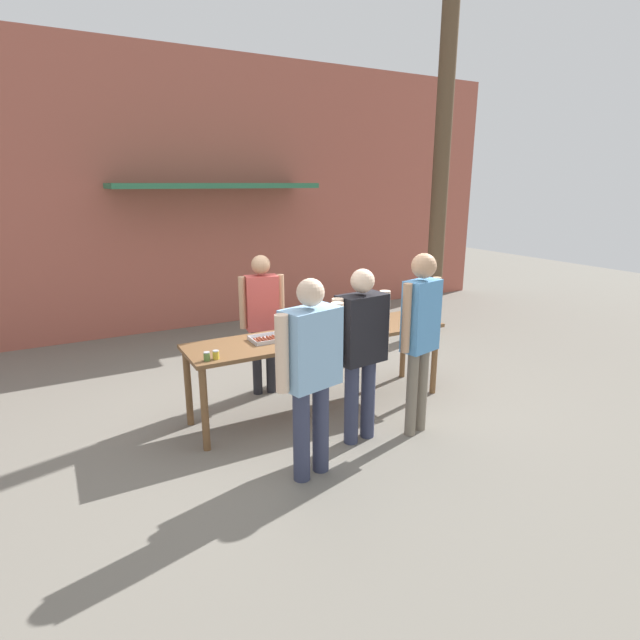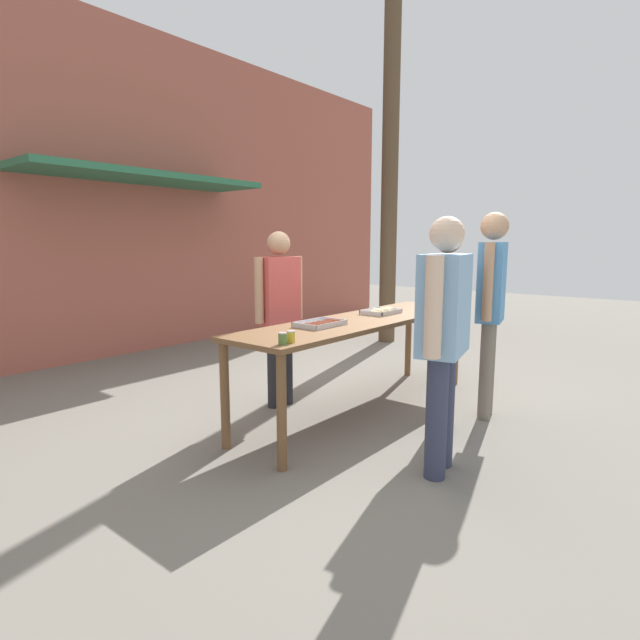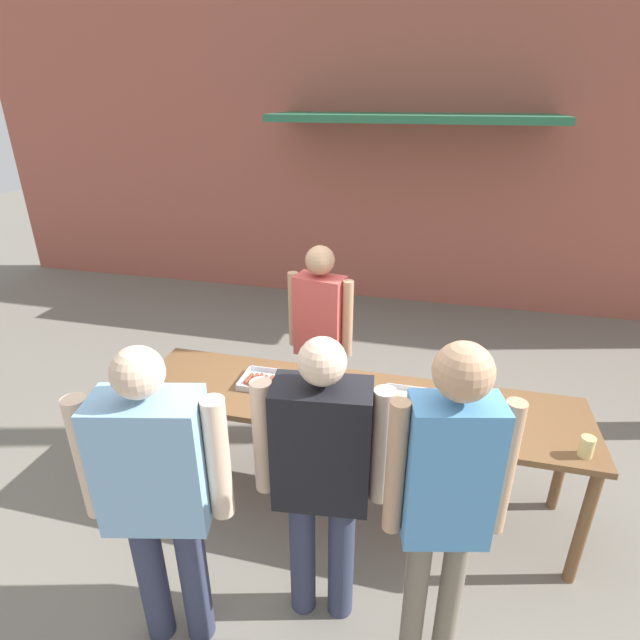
{
  "view_description": "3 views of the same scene",
  "coord_description": "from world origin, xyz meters",
  "px_view_note": "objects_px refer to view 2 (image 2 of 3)",
  "views": [
    {
      "loc": [
        -2.48,
        -4.52,
        2.44
      ],
      "look_at": [
        0.0,
        0.0,
        1.02
      ],
      "focal_mm": 28.0,
      "sensor_mm": 36.0,
      "label": 1
    },
    {
      "loc": [
        -3.73,
        -2.57,
        1.56
      ],
      "look_at": [
        -0.56,
        0.04,
        0.92
      ],
      "focal_mm": 28.0,
      "sensor_mm": 36.0,
      "label": 2
    },
    {
      "loc": [
        0.44,
        -2.67,
        2.65
      ],
      "look_at": [
        -0.39,
        0.68,
        1.08
      ],
      "focal_mm": 28.0,
      "sensor_mm": 36.0,
      "label": 3
    }
  ],
  "objects_px": {
    "beer_cup": "(450,301)",
    "food_tray_buns": "(381,311)",
    "condiment_jar_mustard": "(283,339)",
    "person_server_behind_table": "(279,302)",
    "person_customer_holding_hotdog": "(444,326)",
    "utility_pole": "(391,129)",
    "condiment_jar_ketchup": "(291,337)",
    "person_customer_with_cup": "(491,294)",
    "food_tray_sausages": "(320,324)",
    "person_customer_waiting_in_line": "(446,312)"
  },
  "relations": [
    {
      "from": "condiment_jar_ketchup",
      "to": "beer_cup",
      "type": "distance_m",
      "value": 2.55
    },
    {
      "from": "food_tray_sausages",
      "to": "person_customer_holding_hotdog",
      "type": "relative_size",
      "value": 0.24
    },
    {
      "from": "food_tray_buns",
      "to": "person_server_behind_table",
      "type": "bearing_deg",
      "value": 139.99
    },
    {
      "from": "food_tray_sausages",
      "to": "person_customer_waiting_in_line",
      "type": "relative_size",
      "value": 0.24
    },
    {
      "from": "person_server_behind_table",
      "to": "person_customer_waiting_in_line",
      "type": "relative_size",
      "value": 0.98
    },
    {
      "from": "condiment_jar_mustard",
      "to": "person_customer_waiting_in_line",
      "type": "bearing_deg",
      "value": -23.33
    },
    {
      "from": "condiment_jar_mustard",
      "to": "person_server_behind_table",
      "type": "distance_m",
      "value": 1.32
    },
    {
      "from": "beer_cup",
      "to": "person_customer_with_cup",
      "type": "xyz_separation_m",
      "value": [
        -0.74,
        -0.72,
        0.18
      ]
    },
    {
      "from": "condiment_jar_ketchup",
      "to": "beer_cup",
      "type": "xyz_separation_m",
      "value": [
        2.55,
        0.01,
        0.02
      ]
    },
    {
      "from": "person_customer_with_cup",
      "to": "food_tray_buns",
      "type": "bearing_deg",
      "value": -92.42
    },
    {
      "from": "condiment_jar_ketchup",
      "to": "beer_cup",
      "type": "height_order",
      "value": "beer_cup"
    },
    {
      "from": "condiment_jar_ketchup",
      "to": "condiment_jar_mustard",
      "type": "bearing_deg",
      "value": -178.88
    },
    {
      "from": "person_customer_waiting_in_line",
      "to": "person_server_behind_table",
      "type": "bearing_deg",
      "value": -82.52
    },
    {
      "from": "beer_cup",
      "to": "person_customer_with_cup",
      "type": "bearing_deg",
      "value": -135.78
    },
    {
      "from": "beer_cup",
      "to": "food_tray_buns",
      "type": "bearing_deg",
      "value": 163.11
    },
    {
      "from": "food_tray_sausages",
      "to": "person_customer_with_cup",
      "type": "height_order",
      "value": "person_customer_with_cup"
    },
    {
      "from": "person_customer_waiting_in_line",
      "to": "utility_pole",
      "type": "xyz_separation_m",
      "value": [
        3.01,
        2.42,
        2.25
      ]
    },
    {
      "from": "utility_pole",
      "to": "person_server_behind_table",
      "type": "bearing_deg",
      "value": -164.85
    },
    {
      "from": "beer_cup",
      "to": "condiment_jar_mustard",
      "type": "bearing_deg",
      "value": -179.82
    },
    {
      "from": "food_tray_sausages",
      "to": "beer_cup",
      "type": "distance_m",
      "value": 1.9
    },
    {
      "from": "food_tray_buns",
      "to": "condiment_jar_mustard",
      "type": "relative_size",
      "value": 4.43
    },
    {
      "from": "person_customer_holding_hotdog",
      "to": "utility_pole",
      "type": "distance_m",
      "value": 5.13
    },
    {
      "from": "beer_cup",
      "to": "person_server_behind_table",
      "type": "xyz_separation_m",
      "value": [
        -1.7,
        0.92,
        0.08
      ]
    },
    {
      "from": "condiment_jar_mustard",
      "to": "utility_pole",
      "type": "xyz_separation_m",
      "value": [
        4.32,
        1.85,
        2.34
      ]
    },
    {
      "from": "food_tray_sausages",
      "to": "person_customer_with_cup",
      "type": "relative_size",
      "value": 0.23
    },
    {
      "from": "condiment_jar_ketchup",
      "to": "person_customer_holding_hotdog",
      "type": "height_order",
      "value": "person_customer_holding_hotdog"
    },
    {
      "from": "food_tray_sausages",
      "to": "beer_cup",
      "type": "relative_size",
      "value": 3.49
    },
    {
      "from": "food_tray_sausages",
      "to": "condiment_jar_mustard",
      "type": "height_order",
      "value": "condiment_jar_mustard"
    },
    {
      "from": "beer_cup",
      "to": "condiment_jar_ketchup",
      "type": "bearing_deg",
      "value": -179.85
    },
    {
      "from": "food_tray_sausages",
      "to": "condiment_jar_ketchup",
      "type": "distance_m",
      "value": 0.73
    },
    {
      "from": "condiment_jar_mustard",
      "to": "person_server_behind_table",
      "type": "relative_size",
      "value": 0.05
    },
    {
      "from": "person_customer_waiting_in_line",
      "to": "food_tray_buns",
      "type": "bearing_deg",
      "value": -120.86
    },
    {
      "from": "condiment_jar_mustard",
      "to": "beer_cup",
      "type": "distance_m",
      "value": 2.63
    },
    {
      "from": "beer_cup",
      "to": "person_server_behind_table",
      "type": "bearing_deg",
      "value": 151.44
    },
    {
      "from": "condiment_jar_ketchup",
      "to": "person_customer_with_cup",
      "type": "bearing_deg",
      "value": -21.52
    },
    {
      "from": "food_tray_buns",
      "to": "utility_pole",
      "type": "relative_size",
      "value": 0.06
    },
    {
      "from": "food_tray_sausages",
      "to": "condiment_jar_ketchup",
      "type": "relative_size",
      "value": 4.92
    },
    {
      "from": "beer_cup",
      "to": "utility_pole",
      "type": "relative_size",
      "value": 0.02
    },
    {
      "from": "person_customer_holding_hotdog",
      "to": "food_tray_buns",
      "type": "bearing_deg",
      "value": -145.75
    },
    {
      "from": "person_customer_with_cup",
      "to": "condiment_jar_mustard",
      "type": "bearing_deg",
      "value": -34.09
    },
    {
      "from": "food_tray_sausages",
      "to": "food_tray_buns",
      "type": "height_order",
      "value": "food_tray_buns"
    },
    {
      "from": "beer_cup",
      "to": "person_customer_with_cup",
      "type": "relative_size",
      "value": 0.06
    },
    {
      "from": "food_tray_buns",
      "to": "food_tray_sausages",
      "type": "bearing_deg",
      "value": -179.96
    },
    {
      "from": "beer_cup",
      "to": "utility_pole",
      "type": "xyz_separation_m",
      "value": [
        1.69,
        1.84,
        2.32
      ]
    },
    {
      "from": "person_server_behind_table",
      "to": "person_customer_waiting_in_line",
      "type": "height_order",
      "value": "person_customer_waiting_in_line"
    },
    {
      "from": "food_tray_buns",
      "to": "condiment_jar_ketchup",
      "type": "relative_size",
      "value": 4.43
    },
    {
      "from": "food_tray_buns",
      "to": "person_customer_with_cup",
      "type": "xyz_separation_m",
      "value": [
        0.2,
        -1.0,
        0.22
      ]
    },
    {
      "from": "person_server_behind_table",
      "to": "utility_pole",
      "type": "height_order",
      "value": "utility_pole"
    },
    {
      "from": "food_tray_sausages",
      "to": "condiment_jar_mustard",
      "type": "relative_size",
      "value": 4.92
    },
    {
      "from": "person_customer_with_cup",
      "to": "person_server_behind_table",
      "type": "bearing_deg",
      "value": -73.22
    }
  ]
}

